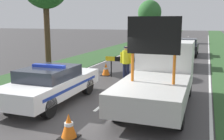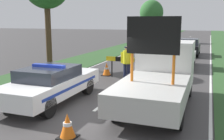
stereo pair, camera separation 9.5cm
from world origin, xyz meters
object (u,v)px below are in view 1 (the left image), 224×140
Objects in this scene: queued_car_wagon_maroon at (165,37)px; queued_car_sedan_silver at (157,41)px; traffic_cone_near_truck at (69,126)px; queued_car_sedan_black at (186,46)px; roadside_tree_near_left at (150,13)px; police_officer at (126,60)px; traffic_cone_near_police at (106,69)px; road_barrier at (134,61)px; queued_car_van_white at (179,56)px; work_truck at (160,74)px; traffic_cone_centre_front at (125,90)px; pedestrian_civilian at (142,63)px; police_car at (51,83)px.

queued_car_sedan_silver is at bearing 89.37° from queued_car_wagon_maroon.
queued_car_sedan_black reaches higher than traffic_cone_near_truck.
queued_car_wagon_maroon is 4.76m from roadside_tree_near_left.
police_officer reaches higher than queued_car_sedan_silver.
traffic_cone_near_police is at bearing 90.18° from queued_car_wagon_maroon.
roadside_tree_near_left reaches higher than road_barrier.
police_officer is 2.46× the size of traffic_cone_near_police.
queued_car_sedan_black is at bearing -89.75° from queued_car_van_white.
traffic_cone_near_truck is at bearing 94.96° from queued_car_sedan_silver.
work_truck is 20.64m from queued_car_sedan_silver.
road_barrier is at bearing -79.89° from roadside_tree_near_left.
queued_car_wagon_maroon is (-3.63, 17.84, 0.09)m from queued_car_van_white.
queued_car_van_white reaches higher than traffic_cone_centre_front.
police_officer is 1.06× the size of pedestrian_civilian.
queued_car_sedan_black is (1.86, 10.85, -0.15)m from road_barrier.
queued_car_van_white is at bearing 80.97° from traffic_cone_centre_front.
pedestrian_civilian is at bearing 75.53° from queued_car_van_white.
queued_car_wagon_maroon is at bearing 95.19° from traffic_cone_centre_front.
pedestrian_civilian is at bearing -67.27° from work_truck.
pedestrian_civilian is at bearing -163.82° from police_officer.
work_truck is 8.06m from queued_car_van_white.
pedestrian_civilian is 2.26× the size of traffic_cone_centre_front.
traffic_cone_near_police is 24.61m from roadside_tree_near_left.
work_truck is at bearing 18.04° from police_car.
queued_car_van_white is 21.26m from roadside_tree_near_left.
traffic_cone_near_police is at bearing 90.45° from queued_car_sedan_silver.
queued_car_van_white reaches higher than road_barrier.
traffic_cone_near_police is (-1.42, 0.84, -0.69)m from police_officer.
work_truck is 1.29× the size of queued_car_wagon_maroon.
road_barrier is 25.01m from roadside_tree_near_left.
queued_car_van_white is (2.13, 4.97, -0.30)m from police_officer.
queued_car_van_white reaches higher than police_car.
traffic_cone_near_police reaches higher than traffic_cone_near_truck.
traffic_cone_near_truck is (-0.32, -3.84, -0.03)m from traffic_cone_centre_front.
roadside_tree_near_left is at bearing -79.95° from work_truck.
queued_car_wagon_maroon reaches higher than traffic_cone_near_truck.
police_car is at bearing -85.06° from roadside_tree_near_left.
police_officer is 2.41× the size of traffic_cone_centre_front.
traffic_cone_centre_front is (-1.38, 0.03, -0.71)m from work_truck.
queued_car_sedan_silver is (-0.13, 16.36, 0.36)m from traffic_cone_near_police.
queued_car_van_white is 6.48m from queued_car_sedan_black.
queued_car_wagon_maroon is (-2.03, 29.71, 0.50)m from traffic_cone_near_truck.
police_officer is at bearing -56.76° from work_truck.
traffic_cone_centre_front is 14.57m from queued_car_sedan_black.
queued_car_wagon_maroon is at bearing -62.29° from police_officer.
traffic_cone_near_police is 0.18× the size of queued_car_sedan_silver.
road_barrier is at bearing 120.44° from pedestrian_civilian.
traffic_cone_centre_front is 28.75m from roadside_tree_near_left.
work_truck is 4.18m from road_barrier.
road_barrier is 11.01m from queued_car_sedan_black.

